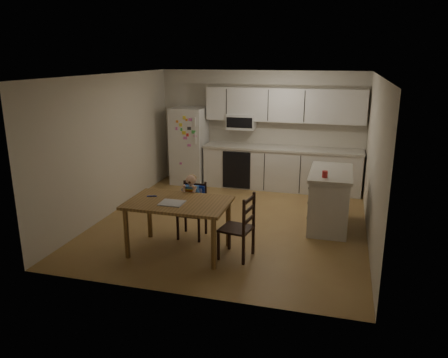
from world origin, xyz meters
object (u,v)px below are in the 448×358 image
(refrigerator, at_px, (189,146))
(chair_side, at_px, (242,223))
(dining_table, at_px, (178,208))
(chair_booster, at_px, (193,199))
(red_cup, at_px, (325,174))
(kitchen_island, at_px, (329,199))

(refrigerator, height_order, chair_side, refrigerator)
(dining_table, xyz_separation_m, chair_booster, (0.00, 0.61, -0.05))
(red_cup, bearing_deg, chair_booster, -163.46)
(chair_booster, bearing_deg, dining_table, -89.76)
(red_cup, height_order, dining_table, red_cup)
(refrigerator, relative_size, red_cup, 16.01)
(kitchen_island, bearing_deg, dining_table, -142.17)
(dining_table, bearing_deg, chair_side, 2.13)
(kitchen_island, relative_size, chair_booster, 1.27)
(kitchen_island, relative_size, red_cup, 12.28)
(red_cup, relative_size, chair_booster, 0.10)
(red_cup, xyz_separation_m, chair_side, (-1.04, -1.17, -0.48))
(dining_table, height_order, chair_side, chair_side)
(red_cup, height_order, chair_side, red_cup)
(kitchen_island, height_order, chair_side, kitchen_island)
(refrigerator, height_order, chair_booster, refrigerator)
(refrigerator, xyz_separation_m, chair_side, (2.04, -3.48, -0.31))
(chair_side, bearing_deg, kitchen_island, 153.35)
(chair_side, bearing_deg, red_cup, 147.23)
(chair_booster, height_order, chair_side, chair_booster)
(refrigerator, xyz_separation_m, dining_table, (1.09, -3.51, -0.17))
(refrigerator, xyz_separation_m, chair_booster, (1.09, -2.90, -0.23))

